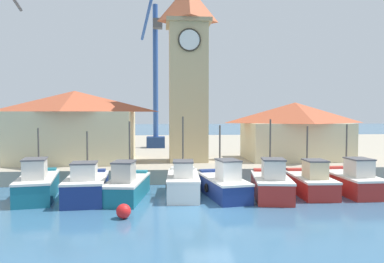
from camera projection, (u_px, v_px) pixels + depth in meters
name	position (u px, v px, depth m)	size (l,w,h in m)	color
ground_plane	(208.00, 209.00, 18.77)	(300.00, 300.00, 0.00)	#386689
quay_wharf	(181.00, 149.00, 45.34)	(120.00, 40.00, 1.01)	#A89E89
fishing_boat_far_left	(37.00, 185.00, 21.06)	(2.72, 5.18, 3.98)	#196B7F
fishing_boat_left_outer	(86.00, 186.00, 20.66)	(2.41, 4.57, 3.81)	navy
fishing_boat_left_inner	(127.00, 186.00, 21.07)	(2.43, 5.10, 4.36)	#196B7F
fishing_boat_mid_left	(183.00, 183.00, 21.82)	(2.06, 4.94, 4.63)	silver
fishing_boat_center	(224.00, 184.00, 21.54)	(2.59, 5.19, 4.12)	navy
fishing_boat_mid_right	(271.00, 184.00, 21.31)	(2.65, 4.82, 4.48)	#AD2823
fishing_boat_right_inner	(310.00, 182.00, 22.30)	(2.12, 4.81, 4.04)	#AD2823
fishing_boat_right_outer	(352.00, 181.00, 22.61)	(2.13, 5.04, 4.14)	#AD2823
clock_tower	(188.00, 68.00, 29.65)	(3.45, 3.45, 15.49)	tan
warehouse_left	(75.00, 125.00, 29.53)	(9.39, 6.52, 5.58)	beige
warehouse_right	(295.00, 130.00, 31.20)	(8.47, 5.89, 4.72)	beige
port_crane_far	(155.00, 90.00, 41.76)	(3.06, 10.09, 18.18)	navy
mooring_buoy	(124.00, 211.00, 17.13)	(0.68, 0.68, 0.68)	red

